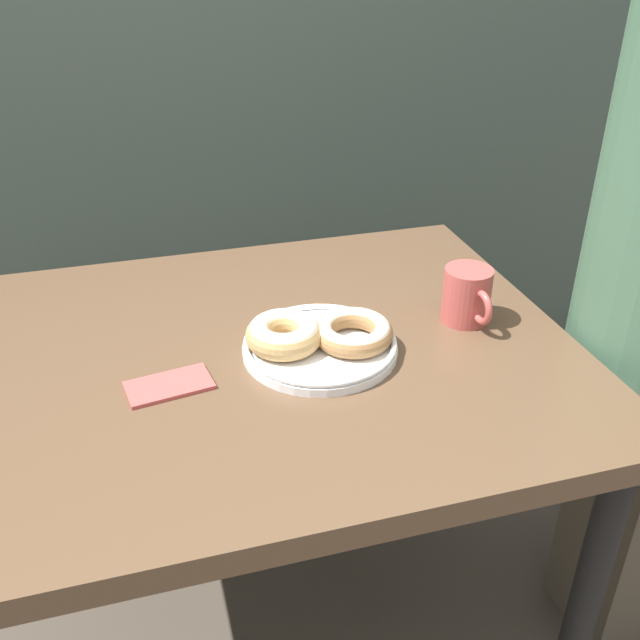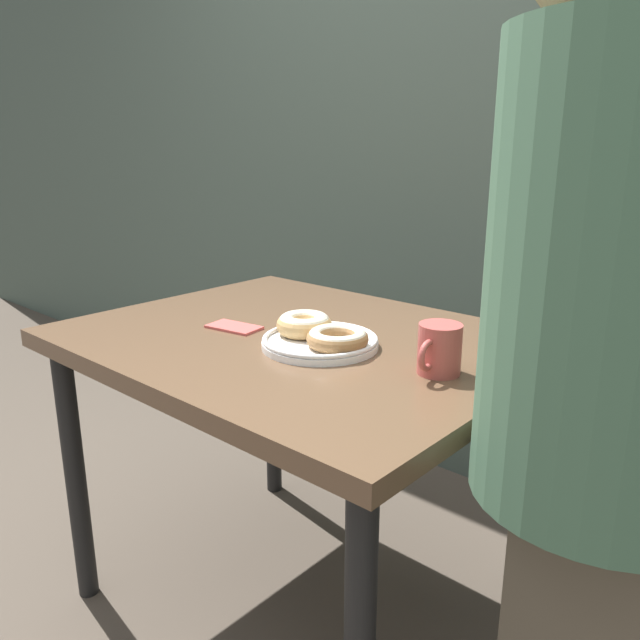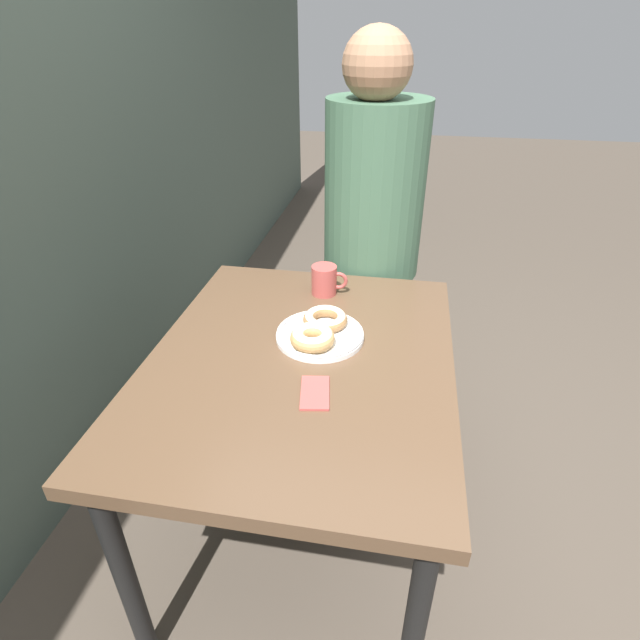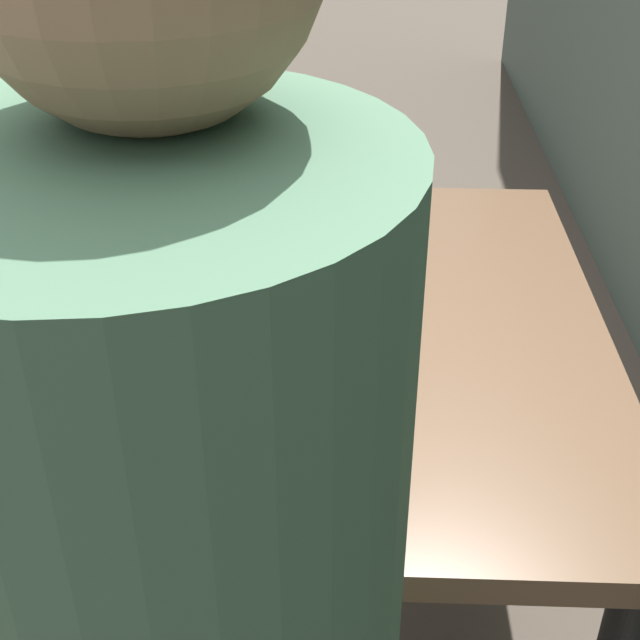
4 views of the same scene
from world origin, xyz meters
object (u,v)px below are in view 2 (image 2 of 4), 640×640
(coffee_mug, at_px, (439,349))
(person_figure, at_px, (620,398))
(dining_table, at_px, (299,369))
(donut_plate, at_px, (320,335))
(napkin, at_px, (234,327))

(coffee_mug, bearing_deg, person_figure, -19.37)
(coffee_mug, bearing_deg, dining_table, 179.23)
(person_figure, bearing_deg, donut_plate, 171.38)
(dining_table, relative_size, person_figure, 0.69)
(dining_table, bearing_deg, coffee_mug, -0.77)
(donut_plate, distance_m, coffee_mug, 0.27)
(coffee_mug, xyz_separation_m, person_figure, (0.35, -0.12, 0.04))
(dining_table, height_order, napkin, napkin)
(donut_plate, height_order, coffee_mug, coffee_mug)
(donut_plate, height_order, person_figure, person_figure)
(napkin, bearing_deg, person_figure, -4.13)
(dining_table, xyz_separation_m, coffee_mug, (0.37, -0.00, 0.13))
(coffee_mug, height_order, person_figure, person_figure)
(donut_plate, xyz_separation_m, coffee_mug, (0.27, 0.03, 0.02))
(napkin, bearing_deg, donut_plate, 7.65)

